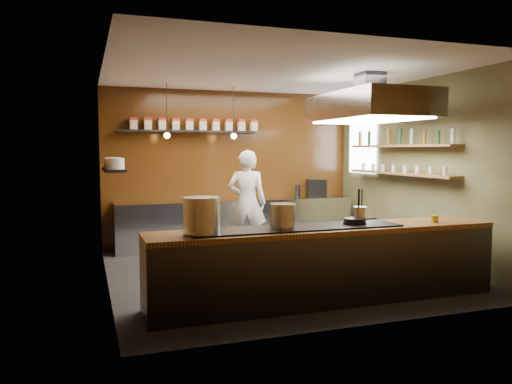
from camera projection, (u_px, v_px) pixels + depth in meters
name	position (u px, v px, depth m)	size (l,w,h in m)	color
floor	(278.00, 271.00, 7.62)	(5.00, 5.00, 0.00)	black
back_wall	(232.00, 168.00, 9.85)	(5.00, 5.00, 0.00)	#381E0A
left_wall	(105.00, 176.00, 6.69)	(5.00, 5.00, 0.00)	#381E0A
right_wall	(418.00, 171.00, 8.31)	(5.00, 5.00, 0.00)	#454427
ceiling	(279.00, 72.00, 7.37)	(5.00, 5.00, 0.00)	silver
window_pane	(362.00, 147.00, 9.86)	(1.00, 1.00, 0.00)	white
prep_counter	(237.00, 223.00, 9.63)	(4.60, 0.65, 0.90)	silver
pass_counter	(326.00, 264.00, 6.08)	(4.40, 0.72, 0.94)	#38383D
tin_shelf	(188.00, 131.00, 9.37)	(2.60, 0.26, 0.04)	black
plate_shelf	(114.00, 170.00, 7.68)	(0.30, 1.40, 0.04)	black
bottle_shelf_upper	(400.00, 146.00, 8.50)	(0.26, 2.80, 0.04)	brown
bottle_shelf_lower	(399.00, 173.00, 8.54)	(0.26, 2.80, 0.04)	brown
extractor_hood	(370.00, 106.00, 7.46)	(1.20, 2.00, 0.72)	#38383D
pendant_left	(167.00, 132.00, 8.59)	(0.10, 0.10, 0.95)	black
pendant_right	(234.00, 133.00, 8.98)	(0.10, 0.10, 0.95)	black
storage_tins	(196.00, 124.00, 9.41)	(2.43, 0.13, 0.22)	#C0B59F
plate_stacks	(113.00, 163.00, 7.67)	(0.26, 1.16, 0.16)	white
bottles	(400.00, 138.00, 8.49)	(0.06, 2.66, 0.24)	silver
wine_glasses	(399.00, 168.00, 8.54)	(0.07, 2.37, 0.13)	silver
stockpot_large	(202.00, 215.00, 5.47)	(0.41, 0.41, 0.40)	silver
stockpot_small	(283.00, 216.00, 5.82)	(0.31, 0.31, 0.29)	#BABDC1
utensil_crock	(360.00, 215.00, 6.23)	(0.16, 0.16, 0.20)	silver
frying_pan	(355.00, 221.00, 6.15)	(0.45, 0.28, 0.07)	black
butter_jar	(434.00, 219.00, 6.42)	(0.10, 0.10, 0.09)	gold
espresso_machine	(316.00, 188.00, 10.06)	(0.36, 0.34, 0.36)	black
chef	(247.00, 203.00, 8.76)	(0.67, 0.44, 1.85)	silver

